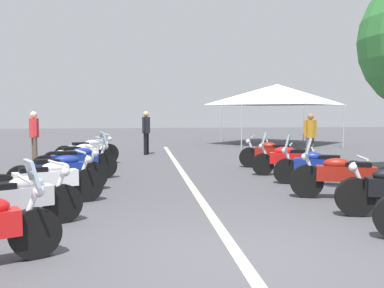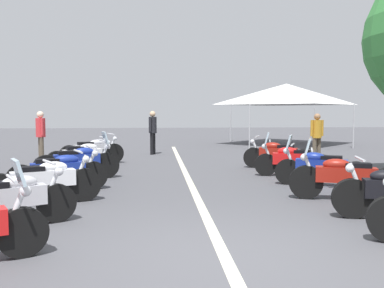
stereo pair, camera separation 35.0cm
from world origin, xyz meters
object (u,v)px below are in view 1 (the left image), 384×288
Objects in this scene: motorcycle_left_row_3 at (59,172)px; motorcycle_left_row_6 at (88,151)px; motorcycle_right_row_3 at (318,166)px; motorcycle_right_row_4 at (290,159)px; bystander_0 at (34,133)px; bystander_2 at (146,129)px; motorcycle_right_row_2 at (344,176)px; motorcycle_left_row_5 at (79,156)px; bystander_1 at (310,133)px; motorcycle_left_row_1 at (15,200)px; motorcycle_left_row_2 at (47,181)px; motorcycle_right_row_5 at (273,154)px; event_tent at (277,95)px; motorcycle_left_row_4 at (76,162)px.

motorcycle_left_row_6 reaches higher than motorcycle_left_row_3.
motorcycle_right_row_3 is 1.52m from motorcycle_right_row_4.
motorcycle_left_row_3 is at bearing -100.24° from bystander_0.
bystander_2 is at bearing -43.55° from motorcycle_right_row_4.
bystander_2 is (9.28, 3.83, 0.56)m from motorcycle_right_row_2.
motorcycle_left_row_5 is 1.11× the size of bystander_0.
bystander_0 is at bearing -110.21° from bystander_1.
motorcycle_right_row_4 reaches higher than motorcycle_left_row_1.
motorcycle_right_row_3 is at bearing -75.42° from motorcycle_right_row_2.
bystander_2 is at bearing 54.75° from motorcycle_left_row_2.
motorcycle_left_row_6 is (6.06, 0.01, 0.01)m from motorcycle_left_row_2.
motorcycle_left_row_1 is 0.93× the size of motorcycle_left_row_6.
motorcycle_right_row_4 is at bearing 111.46° from motorcycle_right_row_5.
motorcycle_left_row_5 reaches higher than motorcycle_left_row_1.
event_tent is (9.22, -8.97, 2.19)m from motorcycle_left_row_5.
motorcycle_left_row_2 reaches higher than motorcycle_left_row_5.
motorcycle_left_row_1 is at bearing 149.64° from event_tent.
motorcycle_right_row_3 is 12.81m from event_tent.
motorcycle_right_row_2 is at bearing -64.66° from motorcycle_left_row_5.
motorcycle_right_row_2 is 1.61m from motorcycle_right_row_3.
motorcycle_left_row_4 is at bearing 57.75° from motorcycle_left_row_1.
motorcycle_left_row_4 is (1.61, -0.12, 0.02)m from motorcycle_left_row_3.
motorcycle_left_row_5 is 13.05m from event_tent.
bystander_2 is at bearing 53.17° from motorcycle_left_row_4.
bystander_2 reaches higher than bystander_0.
motorcycle_left_row_2 is at bearing -115.32° from motorcycle_left_row_5.
bystander_0 is at bearing 89.82° from motorcycle_left_row_3.
motorcycle_left_row_6 is 3.72m from bystander_2.
motorcycle_left_row_1 is 1.63m from motorcycle_left_row_2.
motorcycle_left_row_1 is at bearing -117.02° from motorcycle_left_row_2.
motorcycle_left_row_6 is at bearing 8.05° from motorcycle_right_row_5.
motorcycle_left_row_4 reaches higher than motorcycle_left_row_1.
bystander_2 reaches higher than motorcycle_left_row_5.
motorcycle_left_row_4 reaches higher than motorcycle_right_row_4.
event_tent is at bearing 29.88° from motorcycle_left_row_1.
motorcycle_left_row_4 is 6.55m from bystander_2.
event_tent is (10.75, -3.15, 2.19)m from motorcycle_right_row_4.
bystander_2 is (9.18, -1.94, 0.58)m from motorcycle_left_row_2.
motorcycle_left_row_3 is 1.03× the size of motorcycle_right_row_5.
motorcycle_left_row_3 is 6.66m from motorcycle_right_row_5.
motorcycle_left_row_6 is at bearing -14.00° from motorcycle_right_row_3.
motorcycle_right_row_3 is 1.14× the size of bystander_2.
motorcycle_right_row_5 is at bearing -64.12° from motorcycle_right_row_3.
bystander_2 reaches higher than bystander_1.
motorcycle_left_row_6 is at bearing -13.18° from motorcycle_right_row_4.
motorcycle_left_row_5 is at bearing -117.55° from motorcycle_left_row_6.
motorcycle_left_row_3 is 1.03× the size of motorcycle_left_row_6.
motorcycle_right_row_5 is (3.25, -5.82, -0.00)m from motorcycle_left_row_3.
bystander_2 is at bearing 32.44° from motorcycle_left_row_6.
bystander_2 is (7.68, 3.97, 0.58)m from motorcycle_right_row_3.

